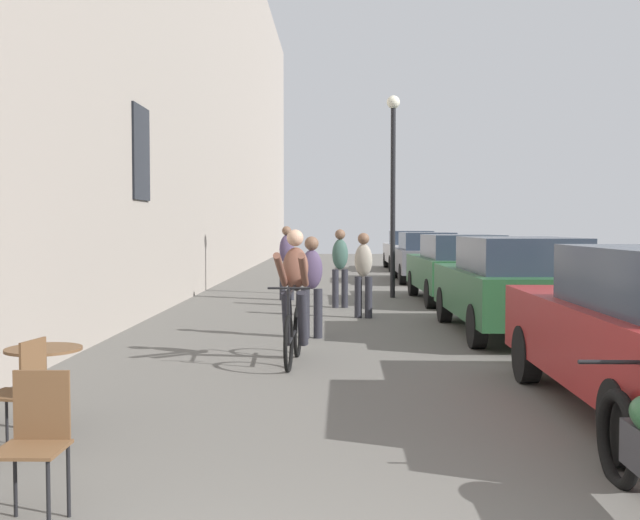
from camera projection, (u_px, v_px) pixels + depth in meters
name	position (u px, v px, depth m)	size (l,w,h in m)	color
building_facade_left	(164.00, 4.00, 16.56)	(0.54, 68.00, 13.27)	gray
cafe_chair_near_toward_street	(35.00, 436.00, 4.44)	(0.38, 0.38, 0.89)	black
cafe_table_mid	(44.00, 371.00, 6.41)	(0.64, 0.64, 0.72)	black
cafe_chair_mid_toward_street	(21.00, 388.00, 5.77)	(0.44, 0.44, 0.89)	black
cyclist_on_bicycle	(294.00, 299.00, 9.72)	(0.52, 1.76, 1.74)	black
pedestrian_near	(312.00, 281.00, 11.73)	(0.35, 0.26, 1.59)	#26262D
pedestrian_mid	(363.00, 270.00, 14.30)	(0.38, 0.30, 1.62)	#26262D
pedestrian_far	(340.00, 264.00, 16.10)	(0.35, 0.26, 1.68)	#26262D
pedestrian_furthest	(287.00, 258.00, 17.74)	(0.36, 0.27, 1.75)	#26262D
street_lamp	(393.00, 170.00, 18.23)	(0.32, 0.32, 4.90)	black
parked_car_second	(512.00, 284.00, 12.08)	(1.93, 4.46, 1.58)	#23512D
parked_car_third	(458.00, 267.00, 17.29)	(1.94, 4.42, 1.56)	#23512D
parked_car_fourth	(425.00, 256.00, 23.64)	(1.87, 4.37, 1.55)	#595960
parked_car_fifth	(410.00, 250.00, 29.92)	(1.87, 4.37, 1.55)	#B7B7BC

